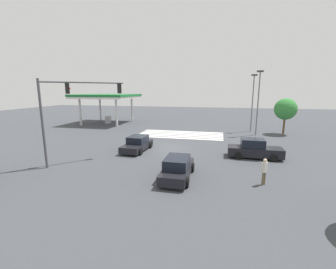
# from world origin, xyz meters

# --- Properties ---
(ground_plane) EXTENTS (116.86, 116.86, 0.00)m
(ground_plane) POSITION_xyz_m (0.00, 0.00, 0.00)
(ground_plane) COLOR #3D3F44
(crosswalk_markings) EXTENTS (11.41, 5.35, 0.01)m
(crosswalk_markings) POSITION_xyz_m (0.00, -7.63, 0.00)
(crosswalk_markings) COLOR silver
(crosswalk_markings) RESTS_ON ground_plane
(traffic_signal_mast) EXTENTS (4.72, 4.72, 6.82)m
(traffic_signal_mast) POSITION_xyz_m (6.55, 6.55, 4.89)
(traffic_signal_mast) COLOR #47474C
(traffic_signal_mast) RESTS_ON ground_plane
(car_0) EXTENTS (2.00, 4.50, 1.51)m
(car_0) POSITION_xyz_m (-2.41, 7.66, 0.70)
(car_0) COLOR black
(car_0) RESTS_ON ground_plane
(car_1) EXTENTS (4.67, 2.02, 1.71)m
(car_1) POSITION_xyz_m (-8.25, 1.44, 0.76)
(car_1) COLOR black
(car_1) RESTS_ON ground_plane
(car_2) EXTENTS (2.26, 4.50, 1.44)m
(car_2) POSITION_xyz_m (2.83, 1.46, 0.66)
(car_2) COLOR black
(car_2) RESTS_ON ground_plane
(gas_station_canopy) EXTENTS (9.79, 9.79, 5.24)m
(gas_station_canopy) POSITION_xyz_m (14.82, -15.32, 4.74)
(gas_station_canopy) COLOR silver
(gas_station_canopy) RESTS_ON ground_plane
(pedestrian) EXTENTS (0.41, 0.41, 1.74)m
(pedestrian) POSITION_xyz_m (-8.02, 7.55, 0.98)
(pedestrian) COLOR brown
(pedestrian) RESTS_ON ground_plane
(street_light_pole_a) EXTENTS (0.80, 0.36, 8.16)m
(street_light_pole_a) POSITION_xyz_m (-9.64, -12.34, 4.88)
(street_light_pole_a) COLOR slate
(street_light_pole_a) RESTS_ON ground_plane
(street_light_pole_b) EXTENTS (0.80, 0.36, 8.45)m
(street_light_pole_b) POSITION_xyz_m (-9.97, -9.56, 5.03)
(street_light_pole_b) COLOR slate
(street_light_pole_b) RESTS_ON ground_plane
(tree_corner_c) EXTENTS (2.90, 2.90, 4.91)m
(tree_corner_c) POSITION_xyz_m (-13.78, -11.12, 3.44)
(tree_corner_c) COLOR brown
(tree_corner_c) RESTS_ON ground_plane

